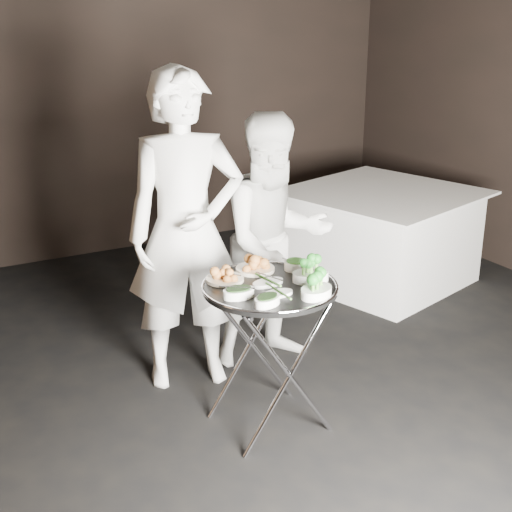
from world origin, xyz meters
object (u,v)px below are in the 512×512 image
tray_stand (269,350)px  serving_tray (270,287)px  dining_table (380,236)px  waiter_right (275,241)px  waiter_left (186,232)px

tray_stand → serving_tray: bearing=-116.6°
serving_tray → tray_stand: bearing=63.4°
tray_stand → serving_tray: 0.37m
tray_stand → dining_table: tray_stand is taller
serving_tray → waiter_right: waiter_right is taller
tray_stand → serving_tray: (-0.00, -0.00, 0.37)m
waiter_right → dining_table: 1.71m
serving_tray → waiter_left: 0.73m
dining_table → waiter_left: bearing=-160.0°
tray_stand → dining_table: 2.39m
serving_tray → waiter_left: (-0.17, 0.70, 0.13)m
waiter_left → waiter_right: (0.60, -0.02, -0.15)m
waiter_left → dining_table: waiter_left is taller
tray_stand → dining_table: bearing=37.4°
tray_stand → waiter_right: (0.43, 0.68, 0.35)m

